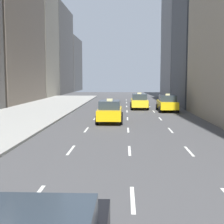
{
  "coord_description": "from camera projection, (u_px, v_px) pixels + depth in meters",
  "views": [
    {
      "loc": [
        2.37,
        -0.51,
        3.39
      ],
      "look_at": [
        1.72,
        15.23,
        1.71
      ],
      "focal_mm": 50.0,
      "sensor_mm": 36.0,
      "label": 1
    }
  ],
  "objects": [
    {
      "name": "taxi_third",
      "position": [
        167.0,
        103.0,
        32.58
      ],
      "size": [
        2.02,
        4.4,
        1.87
      ],
      "color": "yellow",
      "rests_on": "ground"
    },
    {
      "name": "taxi_second",
      "position": [
        139.0,
        101.0,
        35.24
      ],
      "size": [
        2.02,
        4.4,
        1.87
      ],
      "color": "yellow",
      "rests_on": "ground"
    },
    {
      "name": "building_row_left",
      "position": [
        20.0,
        26.0,
        48.46
      ],
      "size": [
        6.0,
        96.09,
        34.16
      ],
      "color": "gray",
      "rests_on": "ground"
    },
    {
      "name": "taxi_lead",
      "position": [
        110.0,
        111.0,
        24.33
      ],
      "size": [
        2.02,
        4.4,
        1.87
      ],
      "color": "yellow",
      "rests_on": "ground"
    },
    {
      "name": "sidewalk_left",
      "position": [
        21.0,
        116.0,
        28.07
      ],
      "size": [
        8.0,
        66.0,
        0.15
      ],
      "primitive_type": "cube",
      "color": "#9E9E99",
      "rests_on": "ground"
    },
    {
      "name": "lane_markings",
      "position": [
        128.0,
        124.0,
        23.71
      ],
      "size": [
        5.72,
        56.0,
        0.01
      ],
      "color": "white",
      "rests_on": "ground"
    }
  ]
}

